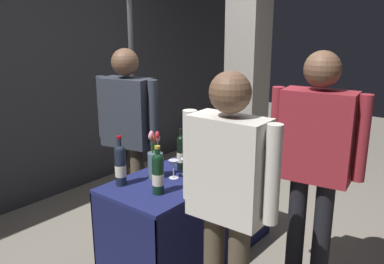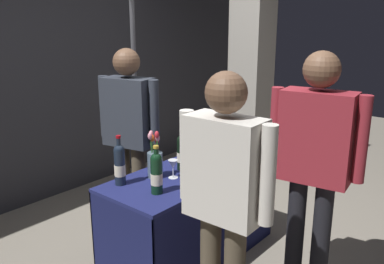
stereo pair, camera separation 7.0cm
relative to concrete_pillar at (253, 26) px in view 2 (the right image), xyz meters
name	(u,v)px [view 2 (the right image)]	position (x,y,z in m)	size (l,w,h in m)	color
ground_plane	(192,256)	(-1.73, -0.58, -1.76)	(12.00, 12.00, 0.00)	gray
back_partition	(43,57)	(-1.73, 1.37, -0.29)	(7.86, 0.12, 2.94)	#2D2D33
concrete_pillar	(253,26)	(0.00, 0.00, 0.00)	(0.38, 0.38, 3.52)	gray
tasting_table	(192,199)	(-1.73, -0.58, -1.26)	(1.43, 0.61, 0.74)	#191E51
featured_wine_bottle	(181,152)	(-1.76, -0.51, -0.89)	(0.07, 0.07, 0.32)	black
display_bottle_0	(228,154)	(-1.55, -0.79, -0.90)	(0.08, 0.08, 0.29)	#192333
display_bottle_1	(203,140)	(-1.40, -0.43, -0.89)	(0.07, 0.07, 0.33)	#192333
display_bottle_2	(156,173)	(-2.19, -0.68, -0.88)	(0.08, 0.08, 0.33)	black
display_bottle_3	(215,144)	(-1.42, -0.57, -0.89)	(0.07, 0.07, 0.32)	#38230F
display_bottle_4	(253,141)	(-1.19, -0.79, -0.88)	(0.07, 0.07, 0.34)	black
display_bottle_5	(190,145)	(-1.56, -0.42, -0.89)	(0.07, 0.07, 0.31)	black
display_bottle_6	(225,138)	(-1.30, -0.58, -0.87)	(0.07, 0.07, 0.36)	#192333
display_bottle_7	(120,164)	(-2.25, -0.38, -0.88)	(0.08, 0.08, 0.35)	#192333
display_bottle_8	(238,148)	(-1.38, -0.77, -0.89)	(0.07, 0.07, 0.32)	black
wine_glass_near_vendor	(173,165)	(-1.93, -0.58, -0.93)	(0.07, 0.07, 0.14)	silver
wine_glass_mid	(186,163)	(-1.83, -0.61, -0.94)	(0.08, 0.08, 0.12)	silver
flower_vase	(155,161)	(-2.00, -0.47, -0.90)	(0.11, 0.11, 0.35)	slate
vendor_presenter	(129,126)	(-1.74, 0.09, -0.79)	(0.29, 0.58, 1.62)	#4C4233
taster_foreground_right	(224,191)	(-2.28, -1.28, -0.81)	(0.22, 0.59, 1.59)	#4C4233
taster_foreground_left	(315,155)	(-1.55, -1.46, -0.76)	(0.27, 0.61, 1.66)	black
booth_signpost	(134,67)	(-1.42, 0.37, -0.34)	(0.55, 0.04, 2.30)	#47474C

